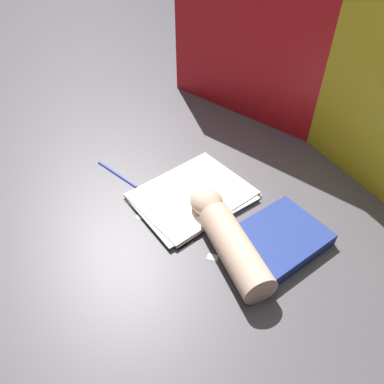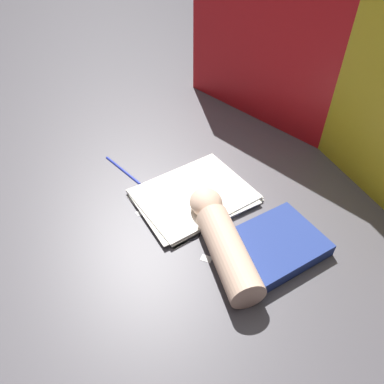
{
  "view_description": "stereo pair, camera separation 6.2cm",
  "coord_description": "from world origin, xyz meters",
  "px_view_note": "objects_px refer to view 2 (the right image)",
  "views": [
    {
      "loc": [
        0.52,
        -0.39,
        0.68
      ],
      "look_at": [
        0.01,
        0.03,
        0.06
      ],
      "focal_mm": 35.0,
      "sensor_mm": 36.0,
      "label": 1
    },
    {
      "loc": [
        0.56,
        -0.34,
        0.68
      ],
      "look_at": [
        0.01,
        0.03,
        0.06
      ],
      "focal_mm": 35.0,
      "sensor_mm": 36.0,
      "label": 2
    }
  ],
  "objects_px": {
    "book_closed": "(271,247)",
    "hand_forearm": "(223,239)",
    "scissors": "(191,221)",
    "paper_stack": "(194,196)"
  },
  "relations": [
    {
      "from": "scissors",
      "to": "hand_forearm",
      "type": "relative_size",
      "value": 0.57
    },
    {
      "from": "book_closed",
      "to": "hand_forearm",
      "type": "height_order",
      "value": "hand_forearm"
    },
    {
      "from": "paper_stack",
      "to": "scissors",
      "type": "relative_size",
      "value": 1.61
    },
    {
      "from": "book_closed",
      "to": "paper_stack",
      "type": "bearing_deg",
      "value": -168.94
    },
    {
      "from": "scissors",
      "to": "hand_forearm",
      "type": "xyz_separation_m",
      "value": [
        0.11,
        0.01,
        0.03
      ]
    },
    {
      "from": "scissors",
      "to": "hand_forearm",
      "type": "height_order",
      "value": "hand_forearm"
    },
    {
      "from": "hand_forearm",
      "to": "paper_stack",
      "type": "bearing_deg",
      "value": 166.65
    },
    {
      "from": "paper_stack",
      "to": "book_closed",
      "type": "bearing_deg",
      "value": 11.06
    },
    {
      "from": "paper_stack",
      "to": "hand_forearm",
      "type": "height_order",
      "value": "hand_forearm"
    },
    {
      "from": "paper_stack",
      "to": "book_closed",
      "type": "height_order",
      "value": "book_closed"
    }
  ]
}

